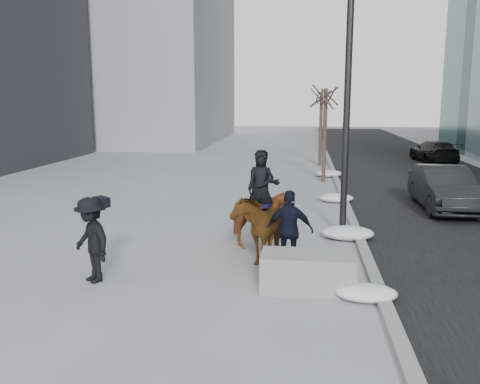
# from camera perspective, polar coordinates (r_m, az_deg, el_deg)

# --- Properties ---
(ground) EXTENTS (120.00, 120.00, 0.00)m
(ground) POSITION_cam_1_polar(r_m,az_deg,el_deg) (11.35, -0.76, -8.56)
(ground) COLOR gray
(ground) RESTS_ON ground
(road) EXTENTS (8.00, 90.00, 0.01)m
(road) POSITION_cam_1_polar(r_m,az_deg,el_deg) (21.67, 21.79, -0.14)
(road) COLOR black
(road) RESTS_ON ground
(curb) EXTENTS (0.25, 90.00, 0.12)m
(curb) POSITION_cam_1_polar(r_m,az_deg,el_deg) (21.01, 11.19, 0.25)
(curb) COLOR gray
(curb) RESTS_ON ground
(planter) EXTENTS (1.82, 0.91, 0.73)m
(planter) POSITION_cam_1_polar(r_m,az_deg,el_deg) (10.13, 7.57, -8.86)
(planter) COLOR gray
(planter) RESTS_ON ground
(car_near) EXTENTS (1.55, 4.44, 1.46)m
(car_near) POSITION_cam_1_polar(r_m,az_deg,el_deg) (18.42, 21.95, 0.40)
(car_near) COLOR black
(car_near) RESTS_ON ground
(car_far) EXTENTS (2.24, 4.64, 1.30)m
(car_far) POSITION_cam_1_polar(r_m,az_deg,el_deg) (32.22, 20.95, 4.30)
(car_far) COLOR black
(car_far) RESTS_ON ground
(tree_near) EXTENTS (1.20, 1.20, 4.61)m
(tree_near) POSITION_cam_1_polar(r_m,az_deg,el_deg) (23.02, 9.49, 6.81)
(tree_near) COLOR #3A2922
(tree_near) RESTS_ON ground
(tree_far) EXTENTS (1.20, 1.20, 4.53)m
(tree_far) POSITION_cam_1_polar(r_m,az_deg,el_deg) (28.80, 9.05, 7.43)
(tree_far) COLOR #372820
(tree_far) RESTS_ON ground
(mounted_left) EXTENTS (1.20, 2.05, 2.49)m
(mounted_left) POSITION_cam_1_polar(r_m,az_deg,el_deg) (11.75, 2.28, -3.20)
(mounted_left) COLOR #4A290E
(mounted_left) RESTS_ON ground
(mounted_right) EXTENTS (1.60, 1.72, 2.49)m
(mounted_right) POSITION_cam_1_polar(r_m,az_deg,el_deg) (12.25, 2.53, -2.29)
(mounted_right) COLOR #4F1B0F
(mounted_right) RESTS_ON ground
(feeder) EXTENTS (1.07, 0.91, 1.75)m
(feeder) POSITION_cam_1_polar(r_m,az_deg,el_deg) (11.15, 5.61, -4.26)
(feeder) COLOR black
(feeder) RESTS_ON ground
(camera_crew) EXTENTS (1.29, 1.23, 1.75)m
(camera_crew) POSITION_cam_1_polar(r_m,az_deg,el_deg) (10.75, -16.35, -5.15)
(camera_crew) COLOR black
(camera_crew) RESTS_ON ground
(lamppost) EXTENTS (0.25, 2.88, 9.09)m
(lamppost) POSITION_cam_1_polar(r_m,az_deg,el_deg) (14.20, 12.07, 15.45)
(lamppost) COLOR black
(lamppost) RESTS_ON ground
(snow_piles) EXTENTS (1.39, 16.09, 0.35)m
(snow_piles) POSITION_cam_1_polar(r_m,az_deg,el_deg) (17.15, 11.07, -1.66)
(snow_piles) COLOR silver
(snow_piles) RESTS_ON ground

